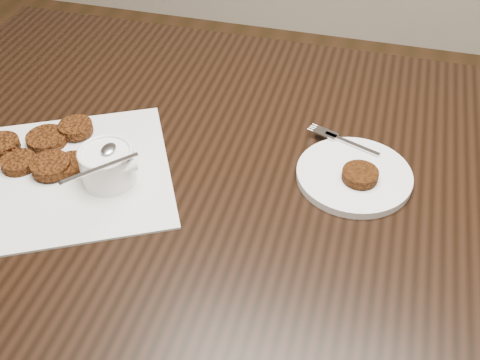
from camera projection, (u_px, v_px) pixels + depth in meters
The scene contains 5 objects.
table at pixel (265, 314), 1.24m from camera, with size 1.49×0.96×0.75m, color black.
napkin at pixel (72, 175), 1.00m from camera, with size 0.33×0.33×0.00m, color silver.
sauce_ramekin at pixel (105, 151), 0.95m from camera, with size 0.12×0.12×0.13m, color white, non-canonical shape.
patty_cluster at pixel (43, 152), 1.03m from camera, with size 0.23×0.23×0.02m, color #60290C, non-canonical shape.
plate_with_patty at pixel (355, 172), 0.99m from camera, with size 0.19×0.19×0.03m, color silver, non-canonical shape.
Camera 1 is at (0.08, -0.65, 1.42)m, focal length 44.10 mm.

